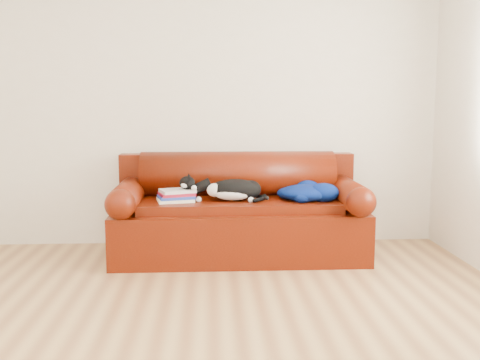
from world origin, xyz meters
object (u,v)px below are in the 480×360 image
object	(u,v)px
sofa_base	(239,229)
book_stack	(176,196)
blanket	(307,192)
cat	(234,190)

from	to	relation	value
sofa_base	book_stack	distance (m)	0.62
sofa_base	blanket	size ratio (longest dim) A/B	4.17
sofa_base	cat	bearing A→B (deg)	-116.99
sofa_base	book_stack	bearing A→B (deg)	-169.51
sofa_base	cat	size ratio (longest dim) A/B	3.34
blanket	book_stack	bearing A→B (deg)	-179.28
sofa_base	book_stack	world-z (taller)	book_stack
cat	blanket	world-z (taller)	cat
sofa_base	blanket	bearing A→B (deg)	-8.41
book_stack	cat	bearing A→B (deg)	0.36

